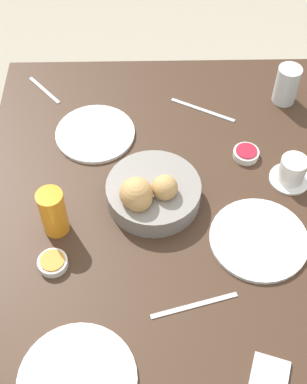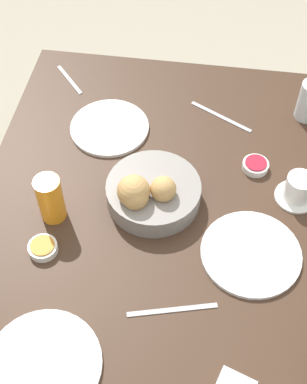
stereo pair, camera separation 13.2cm
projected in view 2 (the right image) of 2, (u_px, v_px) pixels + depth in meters
The scene contains 13 objects.
ground_plane at pixel (165, 343), 1.89m from camera, with size 10.00×10.00×0.00m, color #A89E89.
dining_table at pixel (169, 245), 1.38m from camera, with size 1.22×0.98×0.75m.
bread_basket at pixel (150, 192), 1.30m from camera, with size 0.23×0.23×0.12m.
plate_near_left at pixel (110, 127), 1.49m from camera, with size 0.22×0.22×0.01m.
plate_near_right at pixel (43, 365), 1.08m from camera, with size 0.24×0.24×0.01m.
plate_far_center at pixel (251, 253), 1.24m from camera, with size 0.23×0.23×0.01m.
juice_glass at pixel (50, 199), 1.26m from camera, with size 0.06×0.06×0.13m.
coffee_cup at pixel (298, 189), 1.32m from camera, with size 0.11×0.11×0.07m.
jam_bowl_berry at pixel (255, 165), 1.40m from camera, with size 0.07×0.07×0.02m.
jam_bowl_honey at pixel (43, 248), 1.24m from camera, with size 0.07×0.07×0.02m.
fork_silver at pixel (221, 117), 1.52m from camera, with size 0.10×0.18×0.00m.
knife_silver at pixel (172, 310), 1.16m from camera, with size 0.06×0.19×0.00m.
spoon_coffee at pixel (69, 80), 1.62m from camera, with size 0.12×0.11×0.00m.
Camera 2 is at (0.73, 0.07, 1.82)m, focal length 50.00 mm.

